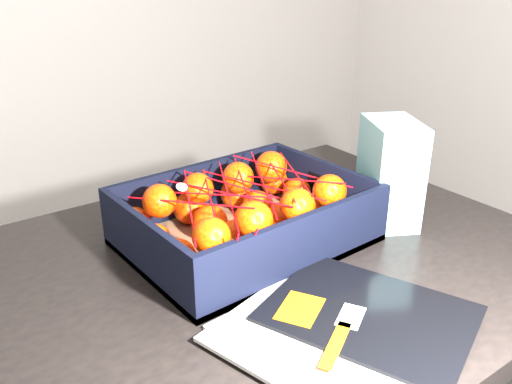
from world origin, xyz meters
TOP-DOWN VIEW (x-y plane):
  - table at (-0.20, 0.30)m, footprint 1.24×0.86m
  - magazine_stack at (-0.17, 0.07)m, footprint 0.37×0.33m
  - produce_crate at (-0.10, 0.37)m, footprint 0.42×0.31m
  - clementine_heap at (-0.10, 0.36)m, footprint 0.39×0.29m
  - mesh_net at (-0.11, 0.36)m, footprint 0.35×0.27m
  - retail_carton at (0.17, 0.26)m, footprint 0.15×0.16m

SIDE VIEW (x-z plane):
  - table at x=-0.20m, z-range 0.28..1.03m
  - magazine_stack at x=-0.17m, z-range 0.75..0.77m
  - produce_crate at x=-0.10m, z-range 0.73..0.84m
  - clementine_heap at x=-0.10m, z-range 0.75..0.87m
  - retail_carton at x=0.17m, z-range 0.75..0.95m
  - mesh_net at x=-0.11m, z-range 0.81..0.90m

